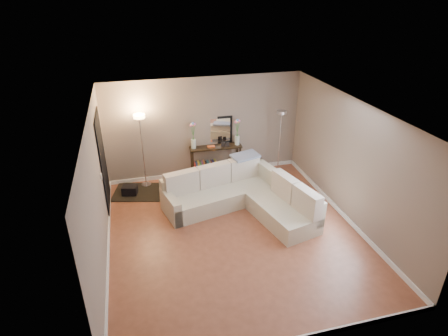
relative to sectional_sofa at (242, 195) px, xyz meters
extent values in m
cube|color=brown|center=(-0.43, -0.86, -0.34)|extent=(5.00, 5.50, 0.01)
cube|color=white|center=(-0.43, -0.86, 2.27)|extent=(5.00, 5.50, 0.01)
cube|color=gray|center=(-0.43, 1.90, 0.96)|extent=(5.00, 0.02, 2.60)
cube|color=gray|center=(-0.43, -3.62, 0.96)|extent=(5.00, 0.02, 2.60)
cube|color=gray|center=(-2.94, -0.86, 0.96)|extent=(0.02, 5.50, 2.60)
cube|color=gray|center=(2.08, -0.86, 0.96)|extent=(0.02, 5.50, 2.60)
cube|color=white|center=(-0.43, 1.87, -0.29)|extent=(5.00, 0.03, 0.10)
cube|color=white|center=(-2.91, -0.86, -0.29)|extent=(0.03, 5.50, 0.10)
cube|color=white|center=(2.06, -0.86, -0.29)|extent=(0.03, 5.50, 0.10)
cube|color=black|center=(-2.91, 0.84, 0.76)|extent=(0.02, 1.20, 2.20)
cube|color=white|center=(-2.91, -0.01, 0.86)|extent=(0.02, 0.08, 0.12)
cube|color=beige|center=(-0.42, 0.29, -0.14)|extent=(2.72, 1.47, 0.40)
cube|color=beige|center=(-0.50, 0.63, 0.14)|extent=(2.56, 0.80, 0.56)
cube|color=beige|center=(-1.60, 0.01, -0.06)|extent=(0.38, 0.91, 0.56)
cube|color=beige|center=(0.70, -0.72, -0.14)|extent=(1.24, 1.76, 0.40)
cube|color=beige|center=(0.93, -0.20, 0.14)|extent=(0.77, 2.46, 0.56)
cube|color=beige|center=(-1.29, 0.33, 0.32)|extent=(0.81, 0.39, 0.52)
cube|color=beige|center=(-0.52, 0.51, 0.32)|extent=(0.81, 0.39, 0.52)
cube|color=beige|center=(0.25, 0.70, 0.32)|extent=(0.81, 0.39, 0.52)
cube|color=beige|center=(0.86, -0.37, 0.32)|extent=(0.38, 0.75, 0.52)
cube|color=beige|center=(1.03, -1.10, 0.32)|extent=(0.38, 0.75, 0.52)
cube|color=gray|center=(0.30, 0.73, 0.61)|extent=(0.74, 0.55, 0.09)
cube|color=black|center=(-0.19, 1.74, 0.47)|extent=(1.36, 0.42, 0.04)
cube|color=black|center=(-0.81, 1.62, 0.05)|extent=(0.05, 0.05, 0.79)
cube|color=black|center=(-0.80, 1.91, 0.05)|extent=(0.05, 0.05, 0.79)
cube|color=black|center=(0.43, 1.57, 0.05)|extent=(0.05, 0.05, 0.79)
cube|color=black|center=(0.44, 1.86, 0.05)|extent=(0.05, 0.05, 0.79)
cube|color=black|center=(-0.19, 1.74, -0.15)|extent=(1.28, 0.38, 0.03)
cube|color=#BF3333|center=(-0.74, 1.76, -0.04)|extent=(0.04, 0.17, 0.20)
cube|color=#3359A5|center=(-0.70, 1.76, -0.03)|extent=(0.04, 0.17, 0.22)
cube|color=gold|center=(-0.65, 1.76, -0.02)|extent=(0.05, 0.17, 0.24)
cube|color=#3F7F4C|center=(-0.60, 1.75, -0.04)|extent=(0.06, 0.17, 0.20)
cube|color=#994C99|center=(-0.55, 1.75, -0.03)|extent=(0.04, 0.17, 0.22)
cube|color=orange|center=(-0.50, 1.75, -0.02)|extent=(0.04, 0.17, 0.24)
cube|color=#262626|center=(-0.46, 1.75, -0.04)|extent=(0.05, 0.17, 0.20)
cube|color=#4C99B2|center=(-0.40, 1.75, -0.03)|extent=(0.06, 0.17, 0.22)
cube|color=#B2A58C|center=(-0.35, 1.74, -0.02)|extent=(0.04, 0.17, 0.24)
cube|color=brown|center=(-0.31, 1.74, -0.04)|extent=(0.04, 0.17, 0.20)
cube|color=navy|center=(-0.26, 1.74, -0.03)|extent=(0.05, 0.17, 0.22)
cube|color=gold|center=(-0.21, 1.74, -0.02)|extent=(0.06, 0.17, 0.24)
cube|color=black|center=(-0.18, 1.91, 0.86)|extent=(0.95, 0.08, 0.75)
cube|color=white|center=(-0.18, 1.89, 0.86)|extent=(0.83, 0.04, 0.62)
cube|color=#CC5324|center=(-0.31, 1.71, 0.50)|extent=(0.19, 0.13, 0.04)
cube|color=black|center=(0.00, 1.68, 0.55)|extent=(0.10, 0.02, 0.13)
cube|color=black|center=(0.12, 1.67, 0.53)|extent=(0.08, 0.02, 0.11)
cylinder|color=silver|center=(-0.75, 1.76, 0.60)|extent=(0.13, 0.13, 0.25)
cylinder|color=#38722D|center=(-0.77, 1.76, 0.89)|extent=(0.10, 0.01, 0.43)
sphere|color=#E5598C|center=(-0.79, 1.76, 1.11)|extent=(0.08, 0.08, 0.07)
cylinder|color=#38722D|center=(-0.76, 1.76, 0.90)|extent=(0.06, 0.01, 0.45)
sphere|color=white|center=(-0.77, 1.76, 1.13)|extent=(0.08, 0.08, 0.07)
cylinder|color=#38722D|center=(-0.75, 1.76, 0.91)|extent=(0.01, 0.01, 0.48)
sphere|color=#598CE5|center=(-0.75, 1.76, 1.15)|extent=(0.08, 0.08, 0.07)
cylinder|color=#38722D|center=(-0.75, 1.76, 0.89)|extent=(0.06, 0.01, 0.43)
sphere|color=#E58C4C|center=(-0.73, 1.76, 1.11)|extent=(0.08, 0.08, 0.07)
cylinder|color=#38722D|center=(-0.74, 1.76, 0.90)|extent=(0.11, 0.01, 0.45)
sphere|color=#D866B2|center=(-0.71, 1.76, 1.13)|extent=(0.08, 0.08, 0.07)
cylinder|color=silver|center=(0.38, 1.71, 0.60)|extent=(0.13, 0.13, 0.25)
cylinder|color=#38722D|center=(0.37, 1.71, 0.89)|extent=(0.10, 0.01, 0.43)
sphere|color=#E5598C|center=(0.34, 1.71, 1.11)|extent=(0.08, 0.08, 0.07)
cylinder|color=#38722D|center=(0.37, 1.71, 0.90)|extent=(0.06, 0.01, 0.45)
sphere|color=white|center=(0.36, 1.71, 1.13)|extent=(0.08, 0.08, 0.07)
cylinder|color=#38722D|center=(0.38, 1.71, 0.91)|extent=(0.01, 0.01, 0.48)
sphere|color=#598CE5|center=(0.38, 1.71, 1.15)|extent=(0.08, 0.08, 0.07)
cylinder|color=#38722D|center=(0.39, 1.71, 0.89)|extent=(0.06, 0.01, 0.43)
sphere|color=#E58C4C|center=(0.40, 1.71, 1.11)|extent=(0.08, 0.08, 0.07)
cylinder|color=#38722D|center=(0.40, 1.71, 0.90)|extent=(0.11, 0.01, 0.45)
sphere|color=#D866B2|center=(0.42, 1.71, 1.13)|extent=(0.08, 0.08, 0.07)
cylinder|color=silver|center=(-2.03, 1.62, -0.32)|extent=(0.30, 0.30, 0.03)
cylinder|color=silver|center=(-2.03, 1.62, 0.57)|extent=(0.03, 0.03, 1.78)
cylinder|color=#FFBF72|center=(-2.03, 1.62, 1.50)|extent=(0.32, 0.32, 0.08)
cylinder|color=silver|center=(1.43, 1.40, -0.32)|extent=(0.29, 0.29, 0.03)
cylinder|color=silver|center=(1.43, 1.40, 0.51)|extent=(0.03, 0.03, 1.67)
cylinder|color=silver|center=(1.43, 1.40, 1.38)|extent=(0.31, 0.31, 0.08)
cube|color=black|center=(-2.22, 1.30, -0.33)|extent=(1.41, 1.19, 0.02)
cube|color=black|center=(-2.44, 1.25, -0.23)|extent=(0.40, 0.32, 0.22)
camera|label=1|loc=(-2.20, -6.91, 4.29)|focal=30.00mm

